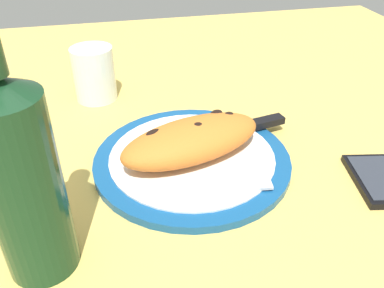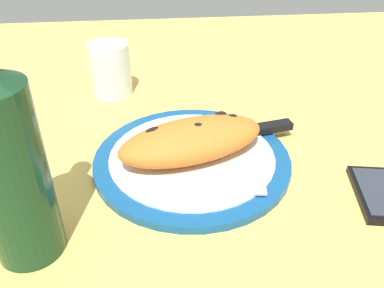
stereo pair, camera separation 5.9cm
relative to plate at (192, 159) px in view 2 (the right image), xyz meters
The scene contains 8 objects.
ground_plane 2.22cm from the plate, ahead, with size 150.00×150.00×3.00cm, color #DBB756.
plate is the anchor object (origin of this frame).
calzone 3.54cm from the plate, 12.40° to the left, with size 23.89×15.45×5.39cm.
fork 8.80cm from the plate, 71.93° to the right, with size 15.86×3.60×0.40cm.
knife 10.05cm from the plate, 28.76° to the left, with size 24.32×6.44×1.20cm.
smartphone 26.73cm from the plate, 22.79° to the right, with size 8.56×12.22×1.16cm.
water_glass 28.82cm from the plate, 117.76° to the left, with size 7.84×7.84×10.18cm.
wine_bottle 27.45cm from the plate, 144.19° to the right, with size 7.63×7.63×30.58cm.
Camera 2 is at (-5.07, -49.29, 36.43)cm, focal length 37.89 mm.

